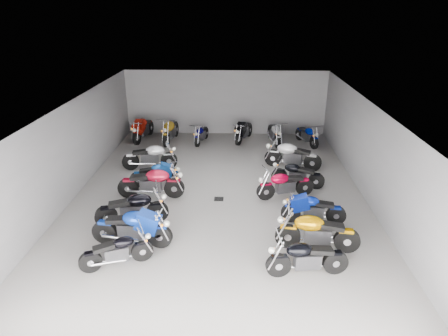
{
  "coord_description": "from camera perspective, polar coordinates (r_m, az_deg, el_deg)",
  "views": [
    {
      "loc": [
        0.6,
        -12.71,
        6.21
      ],
      "look_at": [
        0.16,
        -0.11,
        1.0
      ],
      "focal_mm": 32.0,
      "sensor_mm": 36.0,
      "label": 1
    }
  ],
  "objects": [
    {
      "name": "ground",
      "position": [
        14.16,
        -0.64,
        -3.56
      ],
      "size": [
        14.0,
        14.0,
        0.0
      ],
      "primitive_type": "plane",
      "color": "gray",
      "rests_on": "ground"
    },
    {
      "name": "wall_back",
      "position": [
        20.25,
        0.25,
        9.3
      ],
      "size": [
        10.0,
        0.1,
        3.2
      ],
      "primitive_type": "cube",
      "color": "slate",
      "rests_on": "ground"
    },
    {
      "name": "wall_left",
      "position": [
        14.63,
        -20.65,
        2.61
      ],
      "size": [
        0.1,
        14.0,
        3.2
      ],
      "primitive_type": "cube",
      "color": "slate",
      "rests_on": "ground"
    },
    {
      "name": "wall_right",
      "position": [
        14.21,
        19.92,
        2.15
      ],
      "size": [
        0.1,
        14.0,
        3.2
      ],
      "primitive_type": "cube",
      "color": "slate",
      "rests_on": "ground"
    },
    {
      "name": "ceiling",
      "position": [
        13.07,
        -0.7,
        9.24
      ],
      "size": [
        10.0,
        14.0,
        0.04
      ],
      "primitive_type": "cube",
      "color": "black",
      "rests_on": "wall_back"
    },
    {
      "name": "drain_grate",
      "position": [
        13.71,
        -0.74,
        -4.45
      ],
      "size": [
        0.32,
        0.32,
        0.01
      ],
      "primitive_type": "cube",
      "color": "black",
      "rests_on": "ground"
    },
    {
      "name": "motorcycle_left_a",
      "position": [
        10.6,
        -15.0,
        -11.35
      ],
      "size": [
        1.75,
        0.85,
        0.82
      ],
      "rotation": [
        0.0,
        0.0,
        -1.16
      ],
      "color": "black",
      "rests_on": "ground"
    },
    {
      "name": "motorcycle_left_b",
      "position": [
        11.28,
        -12.94,
        -8.32
      ],
      "size": [
        2.27,
        0.51,
        1.0
      ],
      "rotation": [
        0.0,
        0.0,
        -1.67
      ],
      "color": "black",
      "rests_on": "ground"
    },
    {
      "name": "motorcycle_left_c",
      "position": [
        12.32,
        -12.91,
        -5.65
      ],
      "size": [
        2.16,
        0.67,
        0.96
      ],
      "rotation": [
        0.0,
        0.0,
        -1.33
      ],
      "color": "black",
      "rests_on": "ground"
    },
    {
      "name": "motorcycle_left_d",
      "position": [
        13.82,
        -10.28,
        -2.1
      ],
      "size": [
        2.29,
        0.45,
        1.01
      ],
      "rotation": [
        0.0,
        0.0,
        -1.55
      ],
      "color": "black",
      "rests_on": "ground"
    },
    {
      "name": "motorcycle_left_e",
      "position": [
        14.74,
        -9.69,
        -0.91
      ],
      "size": [
        1.85,
        0.45,
        0.81
      ],
      "rotation": [
        0.0,
        0.0,
        -1.42
      ],
      "color": "black",
      "rests_on": "ground"
    },
    {
      "name": "motorcycle_left_f",
      "position": [
        16.25,
        -10.48,
        1.61
      ],
      "size": [
        2.2,
        0.51,
        0.97
      ],
      "rotation": [
        0.0,
        0.0,
        -1.45
      ],
      "color": "black",
      "rests_on": "ground"
    },
    {
      "name": "motorcycle_right_a",
      "position": [
        10.13,
        11.7,
        -12.44
      ],
      "size": [
        2.05,
        0.47,
        0.9
      ],
      "rotation": [
        0.0,
        0.0,
        1.69
      ],
      "color": "black",
      "rests_on": "ground"
    },
    {
      "name": "motorcycle_right_b",
      "position": [
        11.1,
        13.07,
        -8.9
      ],
      "size": [
        2.26,
        0.51,
        0.99
      ],
      "rotation": [
        0.0,
        0.0,
        1.46
      ],
      "color": "black",
      "rests_on": "ground"
    },
    {
      "name": "motorcycle_right_c",
      "position": [
        12.38,
        12.56,
        -5.75
      ],
      "size": [
        1.95,
        0.42,
        0.86
      ],
      "rotation": [
        0.0,
        0.0,
        1.49
      ],
      "color": "black",
      "rests_on": "ground"
    },
    {
      "name": "motorcycle_right_d",
      "position": [
        13.78,
        8.66,
        -2.34
      ],
      "size": [
        2.0,
        0.71,
        0.9
      ],
      "rotation": [
        0.0,
        0.0,
        1.86
      ],
      "color": "black",
      "rests_on": "ground"
    },
    {
      "name": "motorcycle_right_e",
      "position": [
        14.74,
        10.4,
        -0.87
      ],
      "size": [
        1.89,
        0.71,
        0.85
      ],
      "rotation": [
        0.0,
        0.0,
        1.27
      ],
      "color": "black",
      "rests_on": "ground"
    },
    {
      "name": "motorcycle_right_f",
      "position": [
        16.26,
        9.7,
        1.77
      ],
      "size": [
        2.24,
        0.83,
        1.01
      ],
      "rotation": [
        0.0,
        0.0,
        1.27
      ],
      "color": "black",
      "rests_on": "ground"
    },
    {
      "name": "motorcycle_back_a",
      "position": [
        19.92,
        -11.51,
        5.53
      ],
      "size": [
        0.59,
        2.33,
        1.03
      ],
      "rotation": [
        0.0,
        0.0,
        2.98
      ],
      "color": "black",
      "rests_on": "ground"
    },
    {
      "name": "motorcycle_back_b",
      "position": [
        19.4,
        -7.64,
        5.34
      ],
      "size": [
        0.53,
        2.35,
        1.03
      ],
      "rotation": [
        0.0,
        0.0,
        3.04
      ],
      "color": "black",
      "rests_on": "ground"
    },
    {
      "name": "motorcycle_back_c",
      "position": [
        19.14,
        -3.25,
        4.88
      ],
      "size": [
        0.55,
        1.82,
        0.81
      ],
      "rotation": [
        0.0,
        0.0,
        2.92
      ],
      "color": "black",
      "rests_on": "ground"
    },
    {
      "name": "motorcycle_back_d",
      "position": [
        19.38,
        2.82,
        5.34
      ],
      "size": [
        0.86,
        2.06,
        0.94
      ],
      "rotation": [
        0.0,
        0.0,
        2.79
      ],
      "color": "black",
      "rests_on": "ground"
    },
    {
      "name": "motorcycle_back_e",
      "position": [
        19.14,
        7.21,
        4.95
      ],
      "size": [
        0.53,
        2.11,
        0.93
      ],
      "rotation": [
        0.0,
        0.0,
        3.3
      ],
      "color": "black",
      "rests_on": "ground"
    },
    {
      "name": "motorcycle_back_f",
      "position": [
        19.25,
        11.79,
        4.64
      ],
      "size": [
        0.82,
        1.88,
        0.86
      ],
      "rotation": [
        0.0,
        0.0,
        3.5
      ],
      "color": "black",
      "rests_on": "ground"
    }
  ]
}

